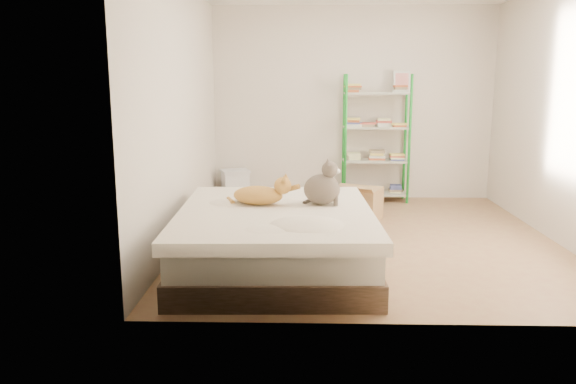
{
  "coord_description": "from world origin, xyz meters",
  "views": [
    {
      "loc": [
        -0.68,
        -5.66,
        1.62
      ],
      "look_at": [
        -0.81,
        -0.66,
        0.62
      ],
      "focal_mm": 35.0,
      "sensor_mm": 36.0,
      "label": 1
    }
  ],
  "objects_px": {
    "bed": "(276,239)",
    "cardboard_box": "(356,203)",
    "grey_cat": "(322,183)",
    "orange_cat": "(258,193)",
    "white_bin": "(235,185)",
    "shelf_unit": "(376,142)"
  },
  "relations": [
    {
      "from": "bed",
      "to": "white_bin",
      "type": "xyz_separation_m",
      "value": [
        -0.68,
        2.81,
        -0.05
      ]
    },
    {
      "from": "grey_cat",
      "to": "cardboard_box",
      "type": "distance_m",
      "value": 1.72
    },
    {
      "from": "bed",
      "to": "white_bin",
      "type": "height_order",
      "value": "bed"
    },
    {
      "from": "grey_cat",
      "to": "shelf_unit",
      "type": "height_order",
      "value": "shelf_unit"
    },
    {
      "from": "bed",
      "to": "shelf_unit",
      "type": "distance_m",
      "value": 3.14
    },
    {
      "from": "shelf_unit",
      "to": "white_bin",
      "type": "xyz_separation_m",
      "value": [
        -1.91,
        -0.03,
        -0.6
      ]
    },
    {
      "from": "orange_cat",
      "to": "white_bin",
      "type": "relative_size",
      "value": 1.18
    },
    {
      "from": "bed",
      "to": "grey_cat",
      "type": "xyz_separation_m",
      "value": [
        0.4,
        0.21,
        0.46
      ]
    },
    {
      "from": "shelf_unit",
      "to": "cardboard_box",
      "type": "height_order",
      "value": "shelf_unit"
    },
    {
      "from": "bed",
      "to": "grey_cat",
      "type": "distance_m",
      "value": 0.65
    },
    {
      "from": "bed",
      "to": "cardboard_box",
      "type": "height_order",
      "value": "bed"
    },
    {
      "from": "orange_cat",
      "to": "shelf_unit",
      "type": "height_order",
      "value": "shelf_unit"
    },
    {
      "from": "orange_cat",
      "to": "cardboard_box",
      "type": "relative_size",
      "value": 0.77
    },
    {
      "from": "white_bin",
      "to": "orange_cat",
      "type": "bearing_deg",
      "value": -78.77
    },
    {
      "from": "grey_cat",
      "to": "cardboard_box",
      "type": "xyz_separation_m",
      "value": [
        0.46,
        1.57,
        -0.53
      ]
    },
    {
      "from": "shelf_unit",
      "to": "cardboard_box",
      "type": "bearing_deg",
      "value": -108.37
    },
    {
      "from": "bed",
      "to": "shelf_unit",
      "type": "xyz_separation_m",
      "value": [
        1.22,
        2.84,
        0.55
      ]
    },
    {
      "from": "orange_cat",
      "to": "white_bin",
      "type": "distance_m",
      "value": 2.7
    },
    {
      "from": "cardboard_box",
      "to": "white_bin",
      "type": "relative_size",
      "value": 1.53
    },
    {
      "from": "orange_cat",
      "to": "grey_cat",
      "type": "relative_size",
      "value": 1.34
    },
    {
      "from": "orange_cat",
      "to": "bed",
      "type": "bearing_deg",
      "value": -41.03
    },
    {
      "from": "shelf_unit",
      "to": "white_bin",
      "type": "relative_size",
      "value": 3.87
    }
  ]
}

